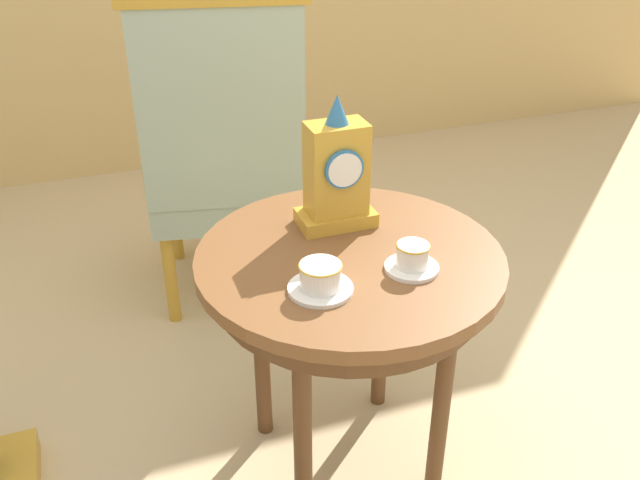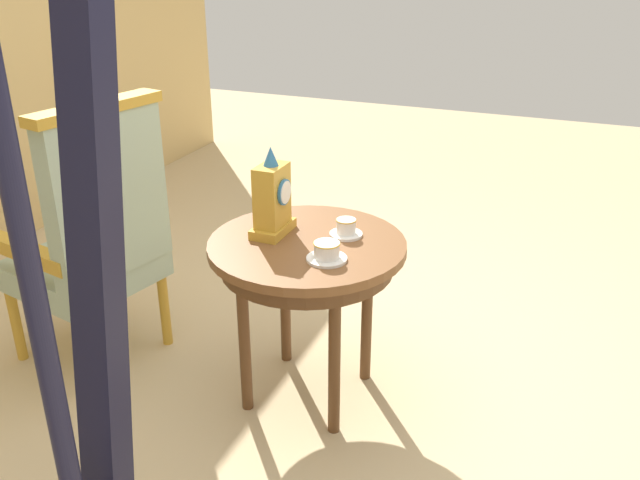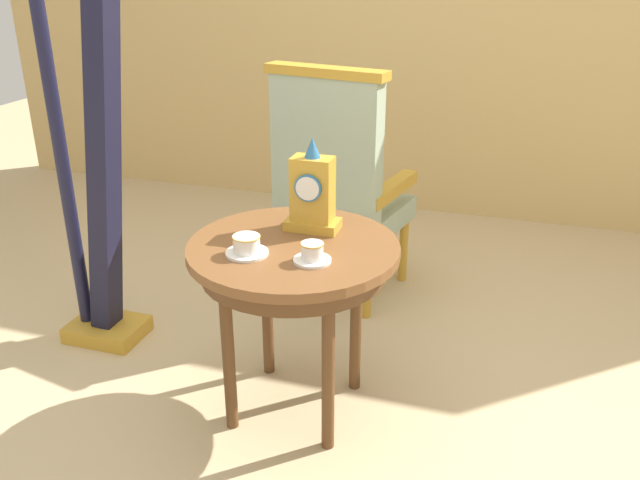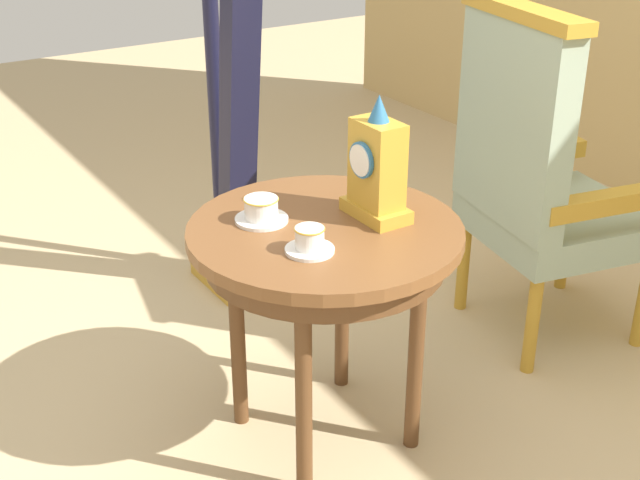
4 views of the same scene
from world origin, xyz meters
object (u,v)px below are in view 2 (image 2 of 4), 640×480
Objects in this scene: side_table at (307,261)px; teacup_left at (327,252)px; teacup_right at (346,228)px; mantel_clock at (272,200)px; armchair at (94,234)px; harp at (86,342)px.

teacup_left is (-0.12, -0.12, 0.11)m from side_table.
mantel_clock is (-0.08, 0.26, 0.11)m from teacup_right.
teacup_right reaches higher than side_table.
armchair is (-0.12, 0.74, -0.21)m from mantel_clock.
armchair is at bearing 39.13° from harp.
armchair is at bearing 101.62° from teacup_right.
teacup_right is 0.07× the size of harp.
harp reaches higher than mantel_clock.
harp is (-1.04, 0.33, 0.04)m from teacup_right.
armchair is at bearing 89.11° from teacup_left.
armchair is at bearing 96.51° from side_table.
teacup_right is 0.11× the size of armchair.
teacup_right is 0.29m from mantel_clock.
teacup_left is at bearing -22.48° from harp.
teacup_left is 1.15× the size of teacup_right.
armchair reaches higher than teacup_left.
armchair is (-0.21, 1.00, -0.10)m from teacup_right.
side_table is 5.92× the size of teacup_right.
mantel_clock reaches higher than side_table.
side_table is at bearing 46.68° from teacup_left.
teacup_left is 0.88m from harp.
side_table is at bearing -83.49° from armchair.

